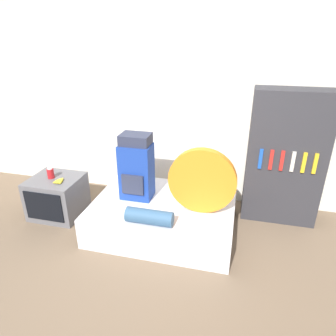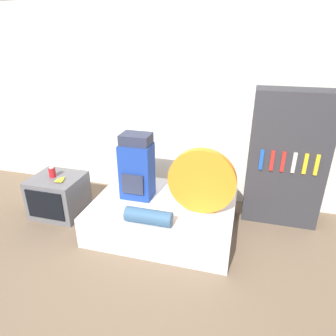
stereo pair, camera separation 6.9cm
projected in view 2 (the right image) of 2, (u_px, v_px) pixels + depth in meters
name	position (u px, v px, depth m)	size (l,w,h in m)	color
ground_plane	(140.00, 267.00, 3.08)	(16.00, 16.00, 0.00)	brown
wall_back	(179.00, 107.00, 3.99)	(8.00, 0.05, 2.60)	silver
bed	(164.00, 215.00, 3.63)	(1.65, 1.22, 0.37)	silver
backpack	(137.00, 167.00, 3.53)	(0.37, 0.31, 0.79)	navy
tent_bag	(202.00, 181.00, 3.23)	(0.74, 0.09, 0.74)	orange
sleeping_roll	(148.00, 217.00, 3.13)	(0.50, 0.16, 0.16)	#33567A
television	(59.00, 195.00, 3.92)	(0.63, 0.59, 0.52)	#5B5B60
canister	(52.00, 172.00, 3.81)	(0.08, 0.08, 0.14)	#B2191E
banana_bunch	(61.00, 180.00, 3.72)	(0.12, 0.16, 0.03)	yellow
bookshelf	(286.00, 159.00, 3.59)	(0.89, 0.41, 1.64)	#2D2D33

